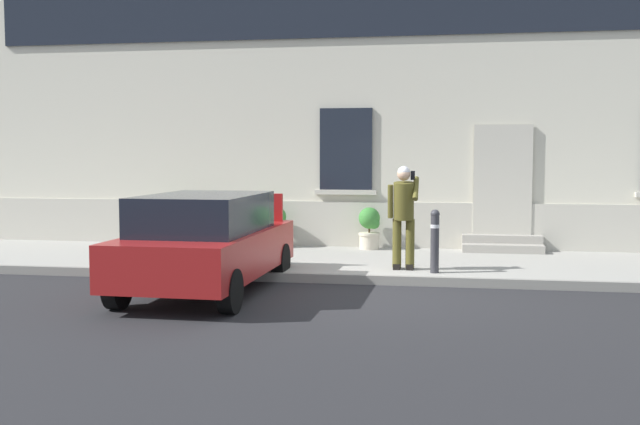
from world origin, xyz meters
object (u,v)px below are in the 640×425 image
(planter_olive, at_px, (180,226))
(planter_charcoal, at_px, (276,225))
(hatchback_car_red, at_px, (207,241))
(person_on_phone, at_px, (404,211))
(bollard_near_person, at_px, (435,239))
(planter_cream, at_px, (370,227))

(planter_olive, bearing_deg, planter_charcoal, 11.67)
(hatchback_car_red, xyz_separation_m, planter_charcoal, (0.05, 4.42, -0.18))
(hatchback_car_red, height_order, planter_olive, hatchback_car_red)
(person_on_phone, bearing_deg, planter_charcoal, 141.71)
(hatchback_car_red, height_order, person_on_phone, person_on_phone)
(bollard_near_person, bearing_deg, person_on_phone, 157.11)
(bollard_near_person, bearing_deg, planter_charcoal, 139.13)
(planter_olive, bearing_deg, person_on_phone, -25.29)
(person_on_phone, bearing_deg, planter_cream, 112.72)
(hatchback_car_red, bearing_deg, person_on_phone, 31.78)
(hatchback_car_red, relative_size, planter_cream, 4.77)
(person_on_phone, height_order, planter_olive, person_on_phone)
(bollard_near_person, height_order, planter_charcoal, bollard_near_person)
(person_on_phone, xyz_separation_m, planter_charcoal, (-2.80, 2.66, -0.55))
(bollard_near_person, distance_m, planter_cream, 3.18)
(bollard_near_person, relative_size, planter_olive, 1.22)
(bollard_near_person, xyz_separation_m, planter_charcoal, (-3.33, 2.88, -0.11))
(hatchback_car_red, height_order, planter_charcoal, hatchback_car_red)
(planter_charcoal, bearing_deg, planter_olive, -168.33)
(person_on_phone, distance_m, planter_cream, 2.83)
(person_on_phone, height_order, planter_charcoal, person_on_phone)
(hatchback_car_red, relative_size, person_on_phone, 2.34)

